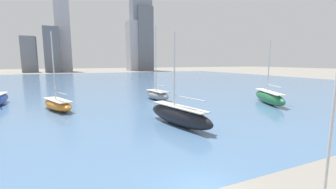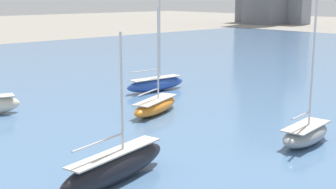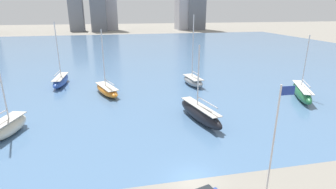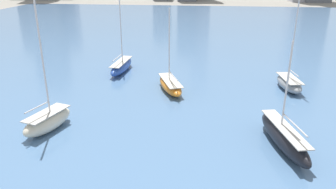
{
  "view_description": "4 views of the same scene",
  "coord_description": "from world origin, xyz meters",
  "px_view_note": "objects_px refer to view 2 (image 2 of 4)",
  "views": [
    {
      "loc": [
        -6.42,
        -9.51,
        7.05
      ],
      "look_at": [
        5.92,
        17.85,
        2.67
      ],
      "focal_mm": 24.0,
      "sensor_mm": 36.0,
      "label": 1
    },
    {
      "loc": [
        29.38,
        -5.54,
        12.64
      ],
      "look_at": [
        5.85,
        15.94,
        5.82
      ],
      "focal_mm": 50.0,
      "sensor_mm": 36.0,
      "label": 2
    },
    {
      "loc": [
        -6.27,
        -19.16,
        14.74
      ],
      "look_at": [
        -0.51,
        8.57,
        5.36
      ],
      "focal_mm": 28.0,
      "sensor_mm": 36.0,
      "label": 3
    },
    {
      "loc": [
        -3.01,
        -16.6,
        16.22
      ],
      "look_at": [
        -7.33,
        19.29,
        2.24
      ],
      "focal_mm": 35.0,
      "sensor_mm": 36.0,
      "label": 4
    }
  ],
  "objects_px": {
    "sailboat_gray": "(306,133)",
    "sailboat_black": "(116,166)",
    "sailboat_blue": "(156,84)",
    "sailboat_orange": "(156,106)"
  },
  "relations": [
    {
      "from": "sailboat_gray",
      "to": "sailboat_black",
      "type": "distance_m",
      "value": 17.53
    },
    {
      "from": "sailboat_orange",
      "to": "sailboat_gray",
      "type": "height_order",
      "value": "sailboat_gray"
    },
    {
      "from": "sailboat_orange",
      "to": "sailboat_gray",
      "type": "distance_m",
      "value": 16.97
    },
    {
      "from": "sailboat_black",
      "to": "sailboat_gray",
      "type": "bearing_deg",
      "value": 63.36
    },
    {
      "from": "sailboat_gray",
      "to": "sailboat_blue",
      "type": "height_order",
      "value": "sailboat_gray"
    },
    {
      "from": "sailboat_black",
      "to": "sailboat_blue",
      "type": "bearing_deg",
      "value": 121.33
    },
    {
      "from": "sailboat_orange",
      "to": "sailboat_black",
      "type": "distance_m",
      "value": 19.16
    },
    {
      "from": "sailboat_orange",
      "to": "sailboat_gray",
      "type": "xyz_separation_m",
      "value": [
        16.77,
        2.55,
        0.08
      ]
    },
    {
      "from": "sailboat_orange",
      "to": "sailboat_blue",
      "type": "bearing_deg",
      "value": 117.89
    },
    {
      "from": "sailboat_orange",
      "to": "sailboat_blue",
      "type": "distance_m",
      "value": 12.06
    }
  ]
}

